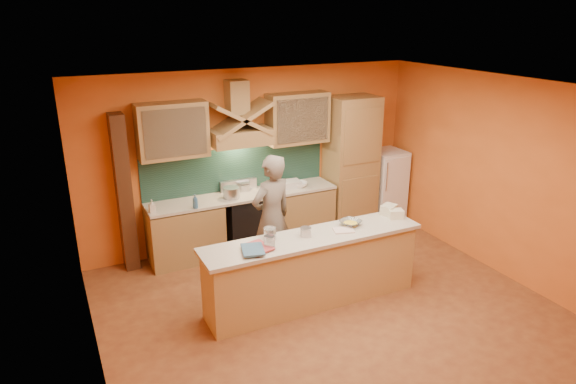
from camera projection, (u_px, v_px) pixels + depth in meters
name	position (u px, v px, depth m)	size (l,w,h in m)	color
floor	(330.00, 311.00, 6.52)	(5.50, 5.00, 0.01)	brown
ceiling	(337.00, 89.00, 5.58)	(5.50, 5.00, 0.01)	white
wall_back	(253.00, 157.00, 8.17)	(5.50, 0.02, 2.80)	orange
wall_front	(500.00, 315.00, 3.93)	(5.50, 0.02, 2.80)	orange
wall_left	(87.00, 254.00, 4.92)	(0.02, 5.00, 2.80)	orange
wall_right	(503.00, 178.00, 7.18)	(0.02, 5.00, 2.80)	orange
base_cabinet_left	(186.00, 234.00, 7.73)	(1.10, 0.60, 0.86)	#9F7B49
base_cabinet_right	(298.00, 213.00, 8.51)	(1.10, 0.60, 0.86)	#9F7B49
counter_top	(243.00, 195.00, 7.96)	(3.00, 0.62, 0.04)	beige
stove	(244.00, 222.00, 8.11)	(0.60, 0.58, 0.90)	black
backsplash	(236.00, 169.00, 8.09)	(3.00, 0.03, 0.70)	#18352D
range_hood	(241.00, 137.00, 7.70)	(0.92, 0.50, 0.24)	#9F7B49
hood_chimney	(237.00, 97.00, 7.59)	(0.30, 0.30, 0.50)	#9F7B49
upper_cabinet_left	(172.00, 130.00, 7.29)	(1.00, 0.35, 0.80)	#9F7B49
upper_cabinet_right	(298.00, 118.00, 8.11)	(1.00, 0.35, 0.80)	#9F7B49
pantry_column	(351.00, 164.00, 8.68)	(0.80, 0.60, 2.30)	#9F7B49
fridge	(385.00, 186.00, 9.16)	(0.58, 0.60, 1.30)	white
trim_column_left	(124.00, 194.00, 7.29)	(0.20, 0.30, 2.30)	#472816
island_body	(313.00, 272.00, 6.59)	(2.80, 0.55, 0.88)	tan
island_top	(313.00, 238.00, 6.43)	(2.90, 0.62, 0.05)	beige
person	(272.00, 218.00, 7.11)	(0.66, 0.43, 1.80)	#70665B
pot_large	(231.00, 194.00, 7.77)	(0.25, 0.25, 0.18)	#ADADB4
pot_small	(243.00, 188.00, 8.10)	(0.22, 0.22, 0.14)	#BAB9C1
soap_bottle_a	(152.00, 206.00, 7.21)	(0.08, 0.09, 0.19)	beige
soap_bottle_b	(195.00, 201.00, 7.35)	(0.08, 0.08, 0.21)	#33618E
bowl_back	(299.00, 184.00, 8.27)	(0.26, 0.26, 0.08)	white
dish_rack	(291.00, 184.00, 8.24)	(0.31, 0.24, 0.11)	silver
book_lower	(250.00, 250.00, 6.00)	(0.26, 0.34, 0.03)	#BE4445
book_upper	(242.00, 251.00, 5.94)	(0.25, 0.34, 0.03)	#395F7E
jar_large	(270.00, 234.00, 6.31)	(0.16, 0.16, 0.15)	white
jar_small	(269.00, 242.00, 6.08)	(0.13, 0.13, 0.15)	white
kitchen_scale	(306.00, 233.00, 6.40)	(0.11, 0.11, 0.10)	silver
mixing_bowl	(350.00, 223.00, 6.73)	(0.27, 0.27, 0.07)	white
cloth	(344.00, 230.00, 6.56)	(0.26, 0.19, 0.02)	beige
grocery_bag_a	(389.00, 210.00, 7.07)	(0.21, 0.17, 0.14)	beige
grocery_bag_b	(396.00, 214.00, 6.96)	(0.19, 0.15, 0.12)	beige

